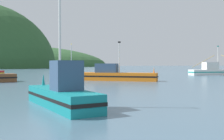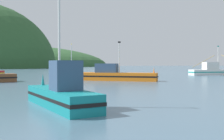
{
  "view_description": "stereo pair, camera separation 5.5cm",
  "coord_description": "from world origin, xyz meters",
  "px_view_note": "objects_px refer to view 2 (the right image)",
  "views": [
    {
      "loc": [
        -12.09,
        -7.67,
        2.21
      ],
      "look_at": [
        -2.98,
        27.48,
        1.4
      ],
      "focal_mm": 43.76,
      "sensor_mm": 36.0,
      "label": 1
    },
    {
      "loc": [
        -12.04,
        -7.69,
        2.21
      ],
      "look_at": [
        -2.98,
        27.48,
        1.4
      ],
      "focal_mm": 43.76,
      "sensor_mm": 36.0,
      "label": 2
    }
  ],
  "objects_px": {
    "fishing_boat_orange": "(116,75)",
    "fishing_boat_white": "(216,71)",
    "fishing_boat_blue": "(71,71)",
    "fishing_boat_teal": "(61,94)"
  },
  "relations": [
    {
      "from": "fishing_boat_white",
      "to": "fishing_boat_teal",
      "type": "xyz_separation_m",
      "value": [
        -32.71,
        -33.18,
        -0.12
      ]
    },
    {
      "from": "fishing_boat_orange",
      "to": "fishing_boat_white",
      "type": "height_order",
      "value": "fishing_boat_white"
    },
    {
      "from": "fishing_boat_orange",
      "to": "fishing_boat_teal",
      "type": "relative_size",
      "value": 1.43
    },
    {
      "from": "fishing_boat_blue",
      "to": "fishing_boat_teal",
      "type": "bearing_deg",
      "value": -13.22
    },
    {
      "from": "fishing_boat_orange",
      "to": "fishing_boat_white",
      "type": "bearing_deg",
      "value": 58.03
    },
    {
      "from": "fishing_boat_white",
      "to": "fishing_boat_orange",
      "type": "bearing_deg",
      "value": -151.84
    },
    {
      "from": "fishing_boat_orange",
      "to": "fishing_boat_white",
      "type": "xyz_separation_m",
      "value": [
        24.23,
        12.67,
        0.06
      ]
    },
    {
      "from": "fishing_boat_white",
      "to": "fishing_boat_teal",
      "type": "height_order",
      "value": "fishing_boat_teal"
    },
    {
      "from": "fishing_boat_orange",
      "to": "fishing_boat_blue",
      "type": "bearing_deg",
      "value": 135.76
    },
    {
      "from": "fishing_boat_blue",
      "to": "fishing_boat_white",
      "type": "bearing_deg",
      "value": 77.75
    }
  ]
}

